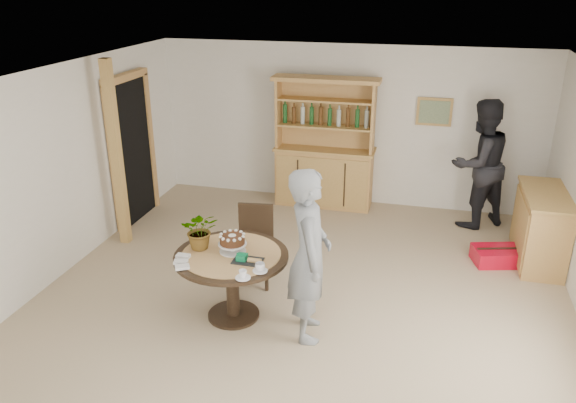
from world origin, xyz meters
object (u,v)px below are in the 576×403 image
Objects in this scene: red_suitcase at (498,256)px; adult_person at (479,164)px; sideboard at (541,227)px; hutch at (325,163)px; dining_chair at (255,239)px; teen_boy at (309,255)px; dining_table at (232,267)px.

adult_person is at bearing 86.35° from red_suitcase.
sideboard is 0.67× the size of adult_person.
sideboard is 0.64m from red_suitcase.
sideboard is (3.04, -1.24, -0.22)m from hutch.
teen_boy reaches higher than dining_chair.
dining_table is at bearing 13.47° from adult_person.
adult_person is (2.63, 3.17, 0.33)m from dining_table.
teen_boy is at bearing -81.66° from hutch.
hutch reaches higher than sideboard.
sideboard is at bearing 32.77° from dining_table.
adult_person is 1.48m from red_suitcase.
sideboard is 3.64m from dining_chair.
red_suitcase is (2.03, 2.08, -0.80)m from teen_boy.
teen_boy reaches higher than sideboard.
adult_person is (2.64, 2.34, 0.40)m from dining_chair.
dining_table is (-0.34, -3.41, -0.08)m from hutch.
adult_person is at bearing -6.01° from hutch.
dining_chair is 3.55m from adult_person.
hutch is 2.16× the size of dining_chair.
dining_chair is 3.15m from red_suitcase.
adult_person reaches higher than teen_boy.
teen_boy is 2.62× the size of red_suitcase.
dining_chair is 0.50× the size of adult_person.
teen_boy is at bearing -150.19° from red_suitcase.
dining_chair reaches higher than dining_table.
hutch reaches higher than dining_chair.
dining_chair reaches higher than sideboard.
hutch is 2.32m from adult_person.
red_suitcase is at bearing 14.47° from dining_chair.
sideboard is 1.84× the size of red_suitcase.
sideboard is 0.70× the size of teen_boy.
sideboard is 3.42m from teen_boy.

